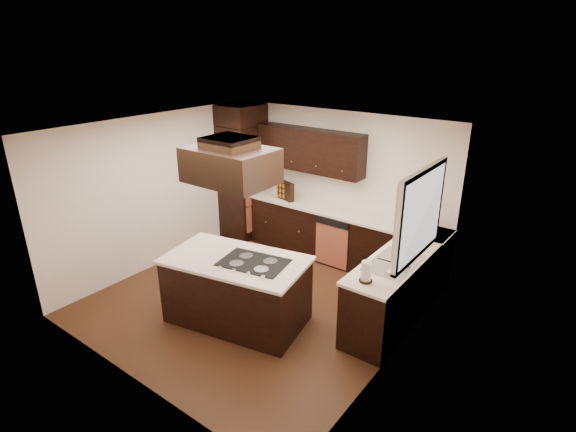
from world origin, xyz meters
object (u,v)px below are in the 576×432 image
object	(u,v)px
island	(237,291)
spice_rack	(285,191)
range_hood	(230,165)
oven_column	(243,182)

from	to	relation	value
island	spice_rack	world-z (taller)	spice_rack
spice_rack	range_hood	bearing A→B (deg)	-51.01
oven_column	spice_rack	distance (m)	1.01
island	oven_column	bearing A→B (deg)	118.56
oven_column	spice_rack	world-z (taller)	oven_column
island	spice_rack	bearing A→B (deg)	100.05
island	range_hood	xyz separation A→B (m)	(-0.01, -0.00, 1.72)
island	range_hood	bearing A→B (deg)	177.32
spice_rack	oven_column	bearing A→B (deg)	-162.88
oven_column	spice_rack	size ratio (longest dim) A/B	5.40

